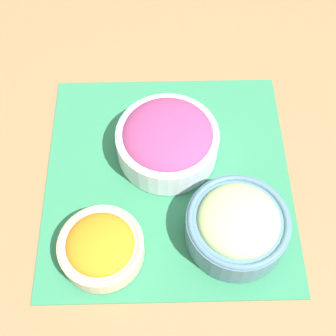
{
  "coord_description": "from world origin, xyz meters",
  "views": [
    {
      "loc": [
        0.43,
        -0.01,
        0.76
      ],
      "look_at": [
        0.0,
        0.0,
        0.03
      ],
      "focal_mm": 50.0,
      "sensor_mm": 36.0,
      "label": 1
    }
  ],
  "objects": [
    {
      "name": "placemat",
      "position": [
        0.0,
        0.0,
        0.0
      ],
      "size": [
        0.46,
        0.45,
        0.0
      ],
      "color": "#2D7A51",
      "rests_on": "ground_plane"
    },
    {
      "name": "cucumber_bowl",
      "position": [
        0.12,
        0.11,
        0.05
      ],
      "size": [
        0.17,
        0.17,
        0.09
      ],
      "color": "slate",
      "rests_on": "placemat"
    },
    {
      "name": "onion_bowl",
      "position": [
        -0.05,
        -0.0,
        0.05
      ],
      "size": [
        0.19,
        0.19,
        0.08
      ],
      "color": "silver",
      "rests_on": "placemat"
    },
    {
      "name": "carrot_bowl",
      "position": [
        0.15,
        -0.11,
        0.03
      ],
      "size": [
        0.14,
        0.14,
        0.06
      ],
      "color": "beige",
      "rests_on": "placemat"
    },
    {
      "name": "ground_plane",
      "position": [
        0.0,
        0.0,
        0.0
      ],
      "size": [
        3.0,
        3.0,
        0.0
      ],
      "primitive_type": "plane",
      "color": "olive"
    }
  ]
}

